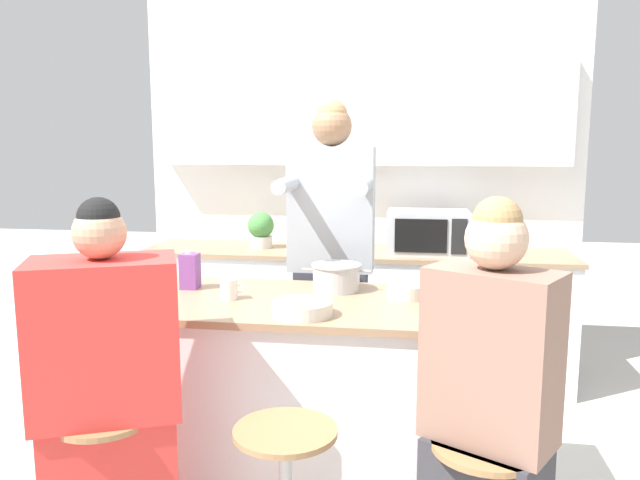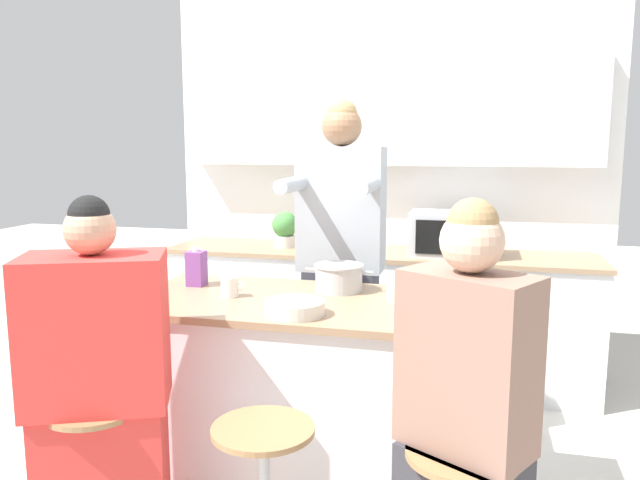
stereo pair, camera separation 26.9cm
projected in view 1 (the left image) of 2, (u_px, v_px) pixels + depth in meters
wall_back at (359, 152)px, 4.42m from camera, size 3.09×0.22×2.70m
back_counter at (354, 313)px, 4.30m from camera, size 2.88×0.62×0.88m
kitchen_island at (317, 403)px, 2.73m from camera, size 1.61×0.75×0.94m
person_cooking at (331, 279)px, 3.21m from camera, size 0.43×0.57×1.82m
person_wrapped_blanket at (109, 416)px, 2.16m from camera, size 0.56×0.45×1.43m
person_seated_near at (487, 444)px, 1.97m from camera, size 0.45×0.40×1.45m
cooking_pot at (336, 277)px, 2.83m from camera, size 0.31×0.23×0.12m
fruit_bowl at (302, 308)px, 2.43m from camera, size 0.24×0.24×0.06m
mixing_bowl_steel at (407, 291)px, 2.70m from camera, size 0.17×0.17×0.06m
coffee_cup_near at (458, 307)px, 2.37m from camera, size 0.11×0.08×0.09m
coffee_cup_far at (229, 289)px, 2.68m from camera, size 0.11×0.08×0.09m
juice_carton at (190, 271)px, 2.87m from camera, size 0.08×0.08×0.18m
microwave at (428, 232)px, 4.10m from camera, size 0.53×0.37×0.28m
potted_plant at (261, 229)px, 4.31m from camera, size 0.18×0.18×0.25m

